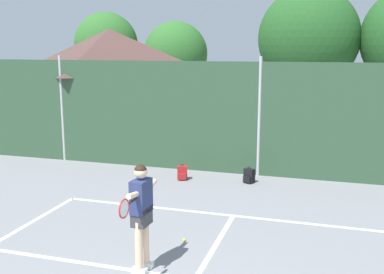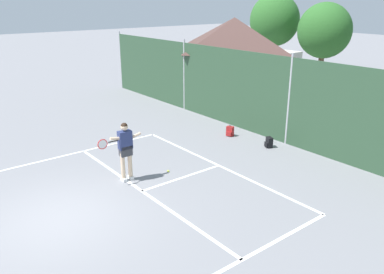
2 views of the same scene
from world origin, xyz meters
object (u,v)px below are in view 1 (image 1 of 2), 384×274
object	(u,v)px
tennis_ball	(184,240)
backpack_black	(249,176)
backpack_red	(182,173)
tennis_player	(141,208)

from	to	relation	value
tennis_ball	backpack_black	world-z (taller)	backpack_black
tennis_ball	backpack_black	distance (m)	4.32
tennis_ball	backpack_red	xyz separation A→B (m)	(-1.35, 4.04, 0.16)
backpack_red	backpack_black	size ratio (longest dim) A/B	1.00
tennis_player	backpack_black	distance (m)	5.77
tennis_player	backpack_black	world-z (taller)	tennis_player
tennis_player	tennis_ball	world-z (taller)	tennis_player
backpack_red	tennis_ball	bearing A→B (deg)	-71.48
backpack_red	backpack_black	distance (m)	1.89
tennis_player	backpack_black	size ratio (longest dim) A/B	4.01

